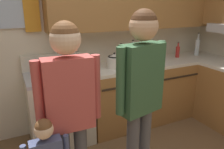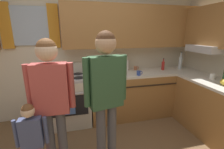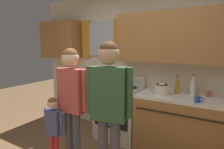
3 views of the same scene
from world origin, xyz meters
TOP-DOWN VIEW (x-y plane):
  - back_wall_unit at (0.10, 1.81)m, footprint 4.60×0.42m
  - kitchen_counter_run at (1.52, 1.10)m, footprint 2.22×2.17m
  - stove_oven at (-0.31, 1.54)m, footprint 0.75×0.67m
  - bottle_sauce_red at (1.60, 1.60)m, footprint 0.06×0.06m
  - bottle_tall_clear at (2.00, 1.59)m, footprint 0.07×0.07m
  - bottle_oil_amber at (0.62, 1.66)m, footprint 0.06×0.06m
  - bottle_milk_white at (0.84, 1.70)m, footprint 0.08×0.08m
  - mug_cobalt_blue at (0.95, 1.32)m, footprint 0.11×0.07m
  - cup_terracotta at (1.05, 1.73)m, footprint 0.11×0.07m
  - mug_ceramic_white at (2.04, 0.80)m, footprint 0.13×0.08m
  - stovetop_kettle at (0.44, 1.49)m, footprint 0.27×0.20m
  - adult_holding_child at (-0.44, 0.48)m, footprint 0.50×0.22m
  - adult_in_plaid at (0.15, 0.42)m, footprint 0.51×0.24m
  - small_child at (-0.66, 0.35)m, footprint 0.33×0.13m

SIDE VIEW (x-z plane):
  - kitchen_counter_run at x=1.52m, z-range 0.00..0.90m
  - stove_oven at x=-0.31m, z-range -0.08..1.02m
  - small_child at x=-0.66m, z-range 0.12..1.10m
  - cup_terracotta at x=1.05m, z-range 0.90..0.98m
  - mug_cobalt_blue at x=0.95m, z-range 0.90..0.99m
  - mug_ceramic_white at x=2.04m, z-range 0.90..1.00m
  - bottle_sauce_red at x=1.60m, z-range 0.87..1.12m
  - stovetop_kettle at x=0.44m, z-range 0.89..1.10m
  - adult_holding_child at x=-0.44m, z-range 0.21..1.81m
  - bottle_oil_amber at x=0.62m, z-range 0.87..1.15m
  - bottle_milk_white at x=0.84m, z-range 0.86..1.18m
  - bottle_tall_clear at x=2.00m, z-range 0.86..1.22m
  - adult_in_plaid at x=0.15m, z-range 0.22..1.89m
  - back_wall_unit at x=0.10m, z-range 0.20..2.80m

